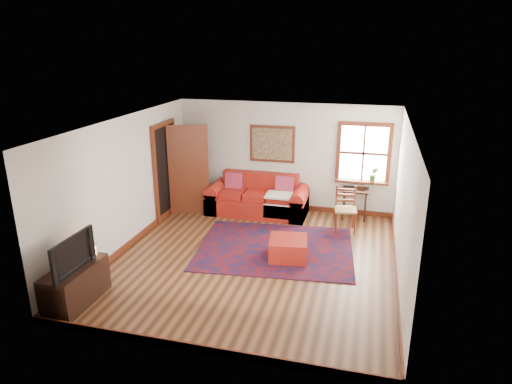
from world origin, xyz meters
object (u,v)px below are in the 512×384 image
(red_ottoman, at_px, (288,249))
(side_table, at_px, (355,195))
(red_leather_sofa, at_px, (258,200))
(ladder_back_chair, at_px, (345,207))
(media_cabinet, at_px, (76,285))

(red_ottoman, bearing_deg, side_table, 56.43)
(red_leather_sofa, height_order, ladder_back_chair, ladder_back_chair)
(red_ottoman, xyz_separation_m, side_table, (1.06, 2.33, 0.37))
(red_leather_sofa, distance_m, ladder_back_chair, 2.09)
(red_ottoman, distance_m, media_cabinet, 3.62)
(red_leather_sofa, xyz_separation_m, ladder_back_chair, (2.01, -0.51, 0.21))
(red_ottoman, xyz_separation_m, media_cabinet, (-2.82, -2.27, 0.11))
(side_table, bearing_deg, red_leather_sofa, -174.88)
(red_leather_sofa, bearing_deg, ladder_back_chair, -14.30)
(ladder_back_chair, bearing_deg, side_table, 77.13)
(red_ottoman, relative_size, ladder_back_chair, 0.72)
(side_table, distance_m, ladder_back_chair, 0.73)
(red_leather_sofa, xyz_separation_m, red_ottoman, (1.11, -2.14, -0.10))
(ladder_back_chair, height_order, media_cabinet, ladder_back_chair)
(side_table, distance_m, media_cabinet, 6.03)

